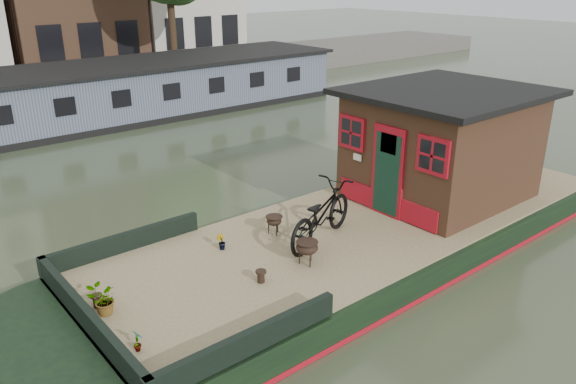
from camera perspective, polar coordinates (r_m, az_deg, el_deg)
ground at (r=11.94m, az=8.28°, el=-5.64°), size 120.00×120.00×0.00m
houseboat_hull at (r=10.96m, az=3.60°, el=-6.44°), size 14.01×4.02×0.60m
houseboat_deck at (r=11.67m, az=8.44°, el=-2.91°), size 11.80×3.80×0.05m
bow_bulwark at (r=8.88m, az=-14.56°, el=-10.30°), size 3.00×4.00×0.35m
cabin at (r=12.87m, az=15.36°, el=4.83°), size 4.00×3.50×2.42m
bicycle at (r=10.44m, az=3.34°, el=-2.26°), size 2.23×1.35×1.10m
potted_plant_a at (r=10.17m, az=1.40°, el=-5.03°), size 0.25×0.26×0.41m
potted_plant_b at (r=10.36m, az=-6.81°, el=-5.05°), size 0.20×0.21×0.29m
potted_plant_c at (r=8.84m, az=-18.27°, el=-10.45°), size 0.43×0.37×0.47m
potted_plant_e at (r=7.99m, az=-15.07°, el=-14.38°), size 0.14×0.19×0.33m
brazier_front at (r=9.76m, az=1.94°, el=-6.19°), size 0.51×0.51×0.44m
brazier_rear at (r=10.85m, az=-1.41°, el=-3.38°), size 0.39×0.39×0.38m
bollard_port at (r=9.13m, az=-18.84°, el=-10.41°), size 0.18×0.18×0.20m
bollard_stbd at (r=9.28m, az=-2.77°, el=-8.57°), size 0.18×0.18×0.21m
far_houseboat at (r=22.92m, az=-18.57°, el=9.23°), size 20.40×4.40×2.11m
quay at (r=29.08m, az=-23.33°, el=9.96°), size 60.00×6.00×0.90m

